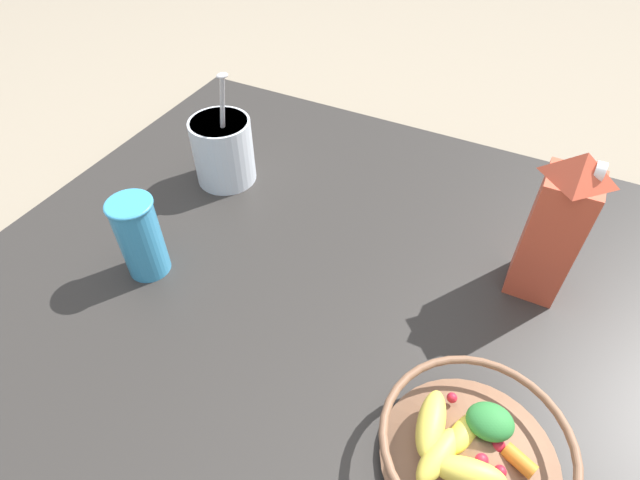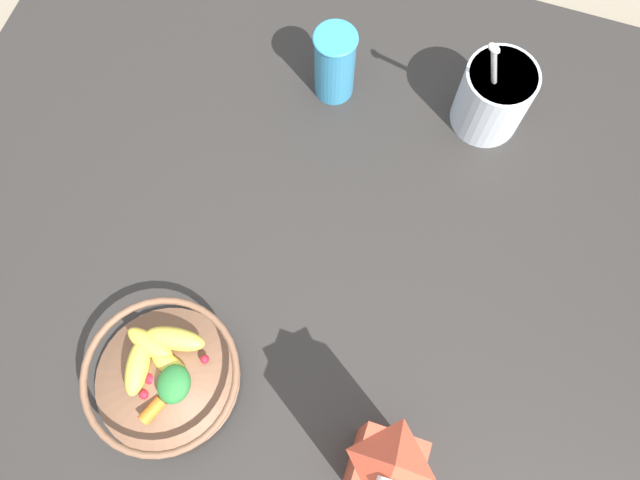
% 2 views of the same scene
% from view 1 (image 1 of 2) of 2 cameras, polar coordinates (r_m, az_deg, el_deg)
% --- Properties ---
extents(ground_plane, '(6.00, 6.00, 0.00)m').
position_cam_1_polar(ground_plane, '(0.74, -0.24, -12.81)').
color(ground_plane, gray).
extents(countertop, '(1.17, 1.17, 0.04)m').
position_cam_1_polar(countertop, '(0.73, -0.25, -12.04)').
color(countertop, '#2D2B28').
rests_on(countertop, ground_plane).
extents(fruit_bowl, '(0.22, 0.22, 0.08)m').
position_cam_1_polar(fruit_bowl, '(0.62, 17.02, -21.83)').
color(fruit_bowl, brown).
rests_on(fruit_bowl, countertop).
extents(milk_carton, '(0.07, 0.07, 0.24)m').
position_cam_1_polar(milk_carton, '(0.76, 25.33, 1.43)').
color(milk_carton, '#CC4C33').
rests_on(milk_carton, countertop).
extents(yogurt_tub, '(0.11, 0.12, 0.24)m').
position_cam_1_polar(yogurt_tub, '(0.95, -11.05, 10.32)').
color(yogurt_tub, silver).
rests_on(yogurt_tub, countertop).
extents(drinking_cup, '(0.07, 0.07, 0.14)m').
position_cam_1_polar(drinking_cup, '(0.79, -19.89, 0.48)').
color(drinking_cup, '#3893C6').
rests_on(drinking_cup, countertop).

